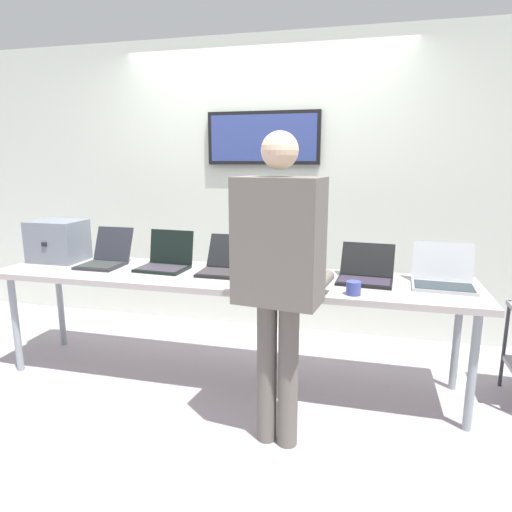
{
  "coord_description": "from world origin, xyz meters",
  "views": [
    {
      "loc": [
        0.93,
        -2.84,
        1.55
      ],
      "look_at": [
        0.18,
        0.15,
        0.89
      ],
      "focal_mm": 31.46,
      "sensor_mm": 36.0,
      "label": 1
    }
  ],
  "objects_px": {
    "laptop_station_2": "(225,264)",
    "workbench": "(226,282)",
    "laptop_station_5": "(443,277)",
    "laptop_station_3": "(292,269)",
    "person": "(279,264)",
    "laptop_station_1": "(166,260)",
    "equipment_box": "(58,241)",
    "coffee_mug": "(354,288)",
    "laptop_station_0": "(106,257)",
    "laptop_station_4": "(366,273)"
  },
  "relations": [
    {
      "from": "laptop_station_2",
      "to": "workbench",
      "type": "bearing_deg",
      "value": -68.67
    },
    {
      "from": "laptop_station_2",
      "to": "laptop_station_5",
      "type": "distance_m",
      "value": 1.44
    },
    {
      "from": "laptop_station_3",
      "to": "workbench",
      "type": "bearing_deg",
      "value": -168.51
    },
    {
      "from": "person",
      "to": "laptop_station_3",
      "type": "bearing_deg",
      "value": 94.23
    },
    {
      "from": "laptop_station_3",
      "to": "laptop_station_5",
      "type": "xyz_separation_m",
      "value": [
        0.96,
        -0.01,
        0.01
      ]
    },
    {
      "from": "laptop_station_1",
      "to": "laptop_station_2",
      "type": "xyz_separation_m",
      "value": [
        0.45,
        0.0,
        -0.01
      ]
    },
    {
      "from": "equipment_box",
      "to": "laptop_station_1",
      "type": "distance_m",
      "value": 0.93
    },
    {
      "from": "laptop_station_2",
      "to": "coffee_mug",
      "type": "xyz_separation_m",
      "value": [
        0.9,
        -0.33,
        -0.02
      ]
    },
    {
      "from": "workbench",
      "to": "laptop_station_0",
      "type": "distance_m",
      "value": 0.98
    },
    {
      "from": "laptop_station_3",
      "to": "coffee_mug",
      "type": "bearing_deg",
      "value": -38.56
    },
    {
      "from": "workbench",
      "to": "laptop_station_0",
      "type": "relative_size",
      "value": 8.74
    },
    {
      "from": "laptop_station_0",
      "to": "laptop_station_4",
      "type": "relative_size",
      "value": 1.0
    },
    {
      "from": "coffee_mug",
      "to": "equipment_box",
      "type": "bearing_deg",
      "value": 170.9
    },
    {
      "from": "workbench",
      "to": "equipment_box",
      "type": "xyz_separation_m",
      "value": [
        -1.41,
        0.11,
        0.21
      ]
    },
    {
      "from": "laptop_station_4",
      "to": "equipment_box",
      "type": "bearing_deg",
      "value": 179.28
    },
    {
      "from": "laptop_station_0",
      "to": "coffee_mug",
      "type": "xyz_separation_m",
      "value": [
        1.84,
        -0.32,
        -0.02
      ]
    },
    {
      "from": "laptop_station_2",
      "to": "laptop_station_4",
      "type": "xyz_separation_m",
      "value": [
        0.96,
        0.0,
        -0.0
      ]
    },
    {
      "from": "workbench",
      "to": "laptop_station_5",
      "type": "xyz_separation_m",
      "value": [
        1.4,
        0.08,
        0.11
      ]
    },
    {
      "from": "equipment_box",
      "to": "laptop_station_3",
      "type": "bearing_deg",
      "value": -0.77
    },
    {
      "from": "laptop_station_1",
      "to": "laptop_station_4",
      "type": "height_order",
      "value": "laptop_station_1"
    },
    {
      "from": "laptop_station_2",
      "to": "laptop_station_4",
      "type": "distance_m",
      "value": 0.96
    },
    {
      "from": "workbench",
      "to": "laptop_station_5",
      "type": "height_order",
      "value": "laptop_station_5"
    },
    {
      "from": "laptop_station_3",
      "to": "laptop_station_5",
      "type": "relative_size",
      "value": 0.93
    },
    {
      "from": "laptop_station_0",
      "to": "laptop_station_1",
      "type": "relative_size",
      "value": 1.04
    },
    {
      "from": "laptop_station_3",
      "to": "laptop_station_4",
      "type": "height_order",
      "value": "laptop_station_4"
    },
    {
      "from": "equipment_box",
      "to": "person",
      "type": "height_order",
      "value": "person"
    },
    {
      "from": "laptop_station_1",
      "to": "laptop_station_4",
      "type": "relative_size",
      "value": 0.96
    },
    {
      "from": "coffee_mug",
      "to": "laptop_station_1",
      "type": "bearing_deg",
      "value": 166.37
    },
    {
      "from": "workbench",
      "to": "person",
      "type": "xyz_separation_m",
      "value": [
        0.49,
        -0.62,
        0.3
      ]
    },
    {
      "from": "laptop_station_2",
      "to": "laptop_station_3",
      "type": "relative_size",
      "value": 1.08
    },
    {
      "from": "workbench",
      "to": "coffee_mug",
      "type": "distance_m",
      "value": 0.91
    },
    {
      "from": "laptop_station_3",
      "to": "laptop_station_5",
      "type": "height_order",
      "value": "laptop_station_5"
    },
    {
      "from": "laptop_station_1",
      "to": "coffee_mug",
      "type": "distance_m",
      "value": 1.39
    },
    {
      "from": "laptop_station_3",
      "to": "laptop_station_0",
      "type": "bearing_deg",
      "value": -179.31
    },
    {
      "from": "laptop_station_4",
      "to": "laptop_station_1",
      "type": "bearing_deg",
      "value": -179.69
    },
    {
      "from": "equipment_box",
      "to": "laptop_station_0",
      "type": "distance_m",
      "value": 0.45
    },
    {
      "from": "laptop_station_1",
      "to": "laptop_station_3",
      "type": "xyz_separation_m",
      "value": [
        0.93,
        0.01,
        -0.01
      ]
    },
    {
      "from": "equipment_box",
      "to": "laptop_station_3",
      "type": "xyz_separation_m",
      "value": [
        1.85,
        -0.03,
        -0.11
      ]
    },
    {
      "from": "laptop_station_1",
      "to": "laptop_station_5",
      "type": "distance_m",
      "value": 1.89
    },
    {
      "from": "laptop_station_1",
      "to": "laptop_station_4",
      "type": "distance_m",
      "value": 1.42
    },
    {
      "from": "laptop_station_1",
      "to": "laptop_station_2",
      "type": "distance_m",
      "value": 0.45
    },
    {
      "from": "laptop_station_3",
      "to": "laptop_station_4",
      "type": "xyz_separation_m",
      "value": [
        0.49,
        -0.0,
        0.0
      ]
    },
    {
      "from": "equipment_box",
      "to": "person",
      "type": "relative_size",
      "value": 0.23
    },
    {
      "from": "laptop_station_1",
      "to": "laptop_station_2",
      "type": "height_order",
      "value": "laptop_station_1"
    },
    {
      "from": "laptop_station_2",
      "to": "laptop_station_3",
      "type": "bearing_deg",
      "value": 1.03
    },
    {
      "from": "laptop_station_5",
      "to": "person",
      "type": "distance_m",
      "value": 1.16
    },
    {
      "from": "equipment_box",
      "to": "laptop_station_0",
      "type": "xyz_separation_m",
      "value": [
        0.44,
        -0.04,
        -0.1
      ]
    },
    {
      "from": "laptop_station_5",
      "to": "laptop_station_4",
      "type": "bearing_deg",
      "value": 179.06
    },
    {
      "from": "equipment_box",
      "to": "laptop_station_1",
      "type": "relative_size",
      "value": 1.06
    },
    {
      "from": "workbench",
      "to": "laptop_station_4",
      "type": "bearing_deg",
      "value": 5.24
    }
  ]
}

